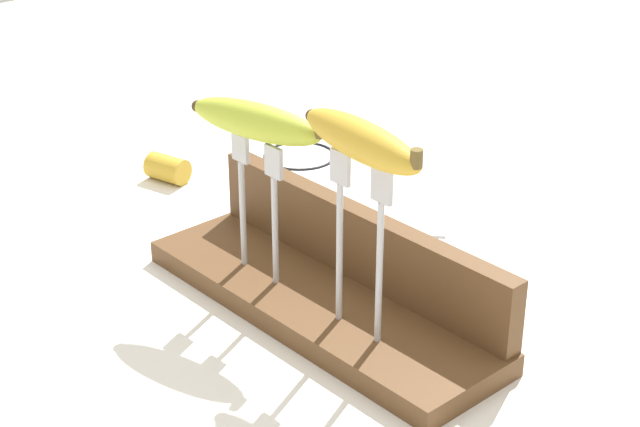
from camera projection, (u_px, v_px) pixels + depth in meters
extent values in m
plane|color=silver|center=(320.00, 313.00, 1.19)|extent=(3.00, 3.00, 0.00)
cube|color=brown|center=(320.00, 303.00, 1.18)|extent=(0.46, 0.15, 0.03)
cube|color=brown|center=(359.00, 243.00, 1.19)|extent=(0.45, 0.02, 0.09)
cylinder|color=#B2B2B7|center=(243.00, 214.00, 1.21)|extent=(0.01, 0.01, 0.13)
cube|color=#B2B2B7|center=(240.00, 147.00, 1.17)|extent=(0.03, 0.00, 0.04)
cylinder|color=#B2B2B7|center=(275.00, 231.00, 1.17)|extent=(0.01, 0.01, 0.13)
cube|color=#B2B2B7|center=(274.00, 162.00, 1.13)|extent=(0.03, 0.00, 0.04)
cylinder|color=#B2B2B7|center=(339.00, 253.00, 1.09)|extent=(0.01, 0.01, 0.16)
cube|color=#B2B2B7|center=(340.00, 167.00, 1.05)|extent=(0.03, 0.00, 0.04)
cylinder|color=#B2B2B7|center=(379.00, 274.00, 1.05)|extent=(0.01, 0.01, 0.16)
cube|color=#B2B2B7|center=(382.00, 186.00, 1.01)|extent=(0.03, 0.00, 0.04)
ellipsoid|color=#B2C138|center=(256.00, 121.00, 1.13)|extent=(0.18, 0.08, 0.04)
cylinder|color=brown|center=(317.00, 129.00, 1.09)|extent=(0.01, 0.01, 0.02)
sphere|color=#3F2D19|center=(198.00, 106.00, 1.17)|extent=(0.01, 0.01, 0.01)
ellipsoid|color=gold|center=(361.00, 140.00, 1.01)|extent=(0.18, 0.06, 0.04)
cylinder|color=brown|center=(416.00, 159.00, 0.95)|extent=(0.01, 0.01, 0.02)
sphere|color=#3F2D19|center=(311.00, 115.00, 1.07)|extent=(0.01, 0.01, 0.01)
cylinder|color=#B2B2B7|center=(389.00, 233.00, 1.36)|extent=(0.11, 0.11, 0.01)
cube|color=#B2B2B7|center=(319.00, 231.00, 1.36)|extent=(0.04, 0.04, 0.01)
cylinder|color=#B2B2B7|center=(471.00, 282.00, 1.24)|extent=(0.13, 0.07, 0.01)
cube|color=#B2B2B7|center=(443.00, 248.00, 1.32)|extent=(0.04, 0.04, 0.01)
cylinder|color=gold|center=(168.00, 168.00, 1.50)|extent=(0.07, 0.05, 0.04)
cylinder|color=beige|center=(152.00, 164.00, 1.52)|extent=(0.01, 0.03, 0.03)
torus|color=black|center=(300.00, 155.00, 1.59)|extent=(0.11, 0.11, 0.01)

